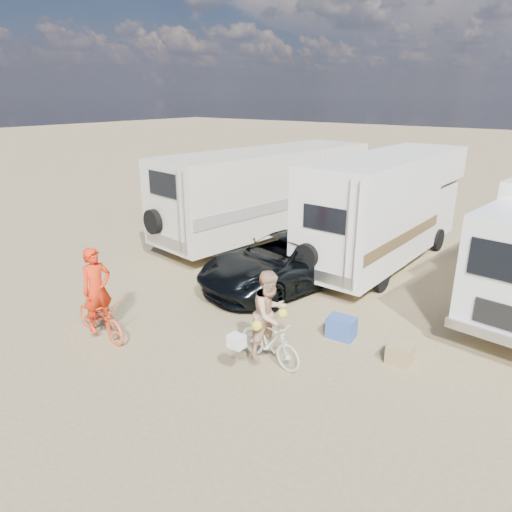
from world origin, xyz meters
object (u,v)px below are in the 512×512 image
Objects in this scene: dark_suv at (286,261)px; rider_man at (98,297)px; crate at (400,353)px; rv_left at (266,195)px; bike_man at (100,317)px; rider_woman at (270,323)px; rv_main at (386,210)px; cooler at (341,327)px; bike_woman at (270,342)px.

dark_suv is 4.99m from rider_man.
rv_left is at bearing 143.47° from crate.
rider_woman is (3.45, 1.33, 0.41)m from bike_man.
rider_woman is (1.91, -3.41, 0.16)m from dark_suv.
rv_main is 1.44× the size of dark_suv.
rv_left reaches higher than cooler.
dark_suv is at bearing 36.91° from rider_woman.
rider_man is 3.94× the size of crate.
bike_man is at bearing -71.15° from rv_left.
rider_man is at bearing -152.19° from crate.
rider_man is at bearing -108.12° from rv_main.
rv_main is at bearing 12.70° from rider_woman.
bike_man is (1.57, -8.06, -1.09)m from rv_left.
rv_main reaches higher than rider_man.
bike_woman is (1.91, -3.41, -0.24)m from dark_suv.
crate is (1.99, 1.54, -0.67)m from rider_woman.
bike_woman is (5.02, -6.73, -1.09)m from rv_left.
bike_woman reaches higher than crate.
rv_left is 18.56× the size of crate.
rv_main is at bearing -14.66° from rider_man.
rv_left is 5.01× the size of bike_man.
rv_left reaches higher than bike_man.
rider_man is 6.19m from crate.
rider_woman is at bearing -83.58° from rv_main.
crate is at bearing -12.88° from cooler.
rv_left is 1.70× the size of dark_suv.
rv_main is 5.98m from crate.
dark_suv is 4.35m from crate.
rider_man is 3.16× the size of cooler.
bike_woman is at bearing -64.05° from rider_man.
rv_left is 4.98× the size of rider_woman.
dark_suv is 3.33× the size of bike_woman.
rider_man reaches higher than bike_man.
rv_left reaches higher than bike_woman.
rv_main reaches higher than rv_left.
bike_woman is at bearing -115.33° from cooler.
rv_left is 5.65× the size of bike_woman.
rv_main is 4.80× the size of bike_woman.
dark_suv is 10.94× the size of crate.
bike_man is 2.97× the size of cooler.
crate is (2.58, -5.20, -1.44)m from rv_main.
rider_man is at bearing -94.67° from dark_suv.
rv_main is at bearing 12.70° from bike_woman.
crate is at bearing -44.59° from rider_woman.
bike_man is at bearing -108.12° from rv_main.
rider_woman is 1.94m from cooler.
rv_left is 8.24m from rider_man.
rider_man reaches higher than crate.
cooler is at bearing -48.36° from bike_man.
dark_suv is 2.78× the size of rider_man.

